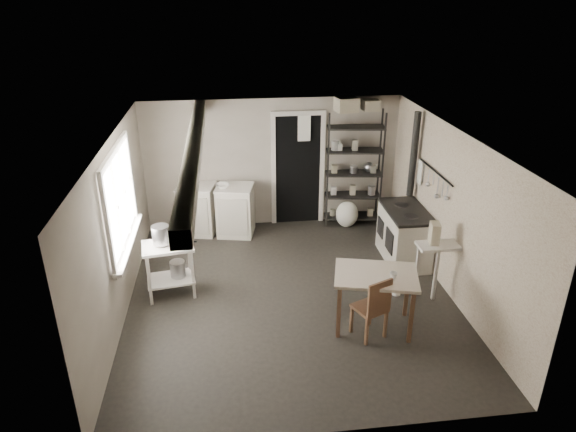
{
  "coord_description": "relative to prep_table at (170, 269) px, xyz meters",
  "views": [
    {
      "loc": [
        -0.81,
        -6.16,
        4.02
      ],
      "look_at": [
        0.0,
        0.3,
        1.1
      ],
      "focal_mm": 32.0,
      "sensor_mm": 36.0,
      "label": 1
    }
  ],
  "objects": [
    {
      "name": "wall_left",
      "position": [
        -0.58,
        -0.24,
        0.75
      ],
      "size": [
        0.02,
        5.0,
        2.3
      ],
      "primitive_type": "cube",
      "color": "#9D9386",
      "rests_on": "ground"
    },
    {
      "name": "prep_table",
      "position": [
        0.0,
        0.0,
        0.0
      ],
      "size": [
        0.75,
        0.59,
        0.78
      ],
      "primitive_type": null,
      "rotation": [
        0.0,
        0.0,
        0.15
      ],
      "color": "silver",
      "rests_on": "ground"
    },
    {
      "name": "chair",
      "position": [
        2.52,
        -1.26,
        0.08
      ],
      "size": [
        0.47,
        0.48,
        0.86
      ],
      "primitive_type": null,
      "rotation": [
        0.0,
        0.0,
        0.42
      ],
      "color": "#513322",
      "rests_on": "ground"
    },
    {
      "name": "window",
      "position": [
        -0.55,
        -0.04,
        1.1
      ],
      "size": [
        0.12,
        1.76,
        1.28
      ],
      "primitive_type": null,
      "color": "silver",
      "rests_on": "wall_left"
    },
    {
      "name": "stove",
      "position": [
        3.59,
        0.58,
        0.04
      ],
      "size": [
        0.62,
        1.1,
        0.86
      ],
      "primitive_type": null,
      "rotation": [
        0.0,
        0.0,
        -0.01
      ],
      "color": "beige",
      "rests_on": "ground"
    },
    {
      "name": "wallpaper_panel",
      "position": [
        3.91,
        -0.24,
        0.75
      ],
      "size": [
        0.01,
        5.0,
        2.3
      ],
      "primitive_type": null,
      "color": "beige",
      "rests_on": "wall_right"
    },
    {
      "name": "side_ledge",
      "position": [
        3.62,
        -0.59,
        0.03
      ],
      "size": [
        0.56,
        0.3,
        0.86
      ],
      "primitive_type": null,
      "rotation": [
        0.0,
        0.0,
        0.01
      ],
      "color": "silver",
      "rests_on": "ground"
    },
    {
      "name": "work_table",
      "position": [
        2.63,
        -1.09,
        -0.02
      ],
      "size": [
        1.16,
        0.93,
        0.77
      ],
      "primitive_type": null,
      "rotation": [
        0.0,
        0.0,
        -0.24
      ],
      "color": "beige",
      "rests_on": "ground"
    },
    {
      "name": "doorway",
      "position": [
        2.12,
        2.23,
        0.6
      ],
      "size": [
        0.96,
        0.1,
        2.08
      ],
      "primitive_type": null,
      "color": "silver",
      "rests_on": "ground"
    },
    {
      "name": "wall_front",
      "position": [
        1.67,
        -2.74,
        0.75
      ],
      "size": [
        4.5,
        0.02,
        2.3
      ],
      "primitive_type": "cube",
      "color": "#9D9386",
      "rests_on": "ground"
    },
    {
      "name": "shelf_rack",
      "position": [
        3.11,
        2.06,
        0.55
      ],
      "size": [
        1.03,
        0.51,
        2.09
      ],
      "primitive_type": null,
      "rotation": [
        0.0,
        0.0,
        -0.12
      ],
      "color": "black",
      "rests_on": "ground"
    },
    {
      "name": "saucepan",
      "position": [
        0.17,
        -0.08,
        0.45
      ],
      "size": [
        0.2,
        0.2,
        0.11
      ],
      "primitive_type": "cylinder",
      "rotation": [
        0.0,
        0.0,
        0.04
      ],
      "color": "#ABAAAD",
      "rests_on": "prep_table"
    },
    {
      "name": "storage_box_a",
      "position": [
        2.91,
        2.01,
        1.61
      ],
      "size": [
        0.39,
        0.36,
        0.24
      ],
      "primitive_type": "cube",
      "rotation": [
        0.0,
        0.0,
        0.16
      ],
      "color": "#BFB69A",
      "rests_on": "shelf_rack"
    },
    {
      "name": "ceiling_beam",
      "position": [
        0.47,
        -0.24,
        1.8
      ],
      "size": [
        0.18,
        5.0,
        0.18
      ],
      "primitive_type": null,
      "color": "silver",
      "rests_on": "ceiling"
    },
    {
      "name": "bucket",
      "position": [
        0.1,
        0.03,
        -0.02
      ],
      "size": [
        0.21,
        0.21,
        0.23
      ],
      "primitive_type": "cylinder",
      "rotation": [
        0.0,
        0.0,
        0.01
      ],
      "color": "#ABAAAD",
      "rests_on": "prep_table"
    },
    {
      "name": "wall_right",
      "position": [
        3.92,
        -0.24,
        0.75
      ],
      "size": [
        0.02,
        5.0,
        2.3
      ],
      "primitive_type": "cube",
      "color": "#9D9386",
      "rests_on": "ground"
    },
    {
      "name": "ceiling",
      "position": [
        1.67,
        -0.24,
        1.9
      ],
      "size": [
        5.0,
        5.0,
        0.0
      ],
      "primitive_type": "plane",
      "rotation": [
        3.14,
        0.0,
        0.0
      ],
      "color": "white",
      "rests_on": "wall_back"
    },
    {
      "name": "stovepipe",
      "position": [
        3.8,
        1.07,
        1.19
      ],
      "size": [
        0.13,
        0.13,
        1.48
      ],
      "primitive_type": null,
      "rotation": [
        0.0,
        0.0,
        -0.19
      ],
      "color": "black",
      "rests_on": "stove"
    },
    {
      "name": "stockpot",
      "position": [
        -0.08,
        0.01,
        0.54
      ],
      "size": [
        0.25,
        0.25,
        0.26
      ],
      "primitive_type": "cylinder",
      "rotation": [
        0.0,
        0.0,
        0.05
      ],
      "color": "#ABAAAD",
      "rests_on": "prep_table"
    },
    {
      "name": "counter_cup",
      "position": [
        0.28,
        1.9,
        0.57
      ],
      "size": [
        0.16,
        0.16,
        0.1
      ],
      "primitive_type": "imported",
      "rotation": [
        0.0,
        0.0,
        -0.31
      ],
      "color": "white",
      "rests_on": "base_cabinets"
    },
    {
      "name": "base_cabinets",
      "position": [
        0.64,
        1.94,
        0.06
      ],
      "size": [
        1.44,
        0.84,
        0.89
      ],
      "primitive_type": null,
      "rotation": [
        0.0,
        0.0,
        -0.2
      ],
      "color": "beige",
      "rests_on": "ground"
    },
    {
      "name": "oats_box",
      "position": [
        3.57,
        -0.54,
        0.61
      ],
      "size": [
        0.15,
        0.21,
        0.29
      ],
      "primitive_type": "cube",
      "rotation": [
        0.0,
        0.0,
        -0.18
      ],
      "color": "#BFB69A",
      "rests_on": "side_ledge"
    },
    {
      "name": "flour_sack",
      "position": [
        2.98,
        1.9,
        -0.16
      ],
      "size": [
        0.5,
        0.46,
        0.49
      ],
      "primitive_type": "ellipsoid",
      "rotation": [
        0.0,
        0.0,
        0.33
      ],
      "color": "white",
      "rests_on": "ground"
    },
    {
      "name": "table_cup",
      "position": [
        2.8,
        -1.23,
        0.4
      ],
      "size": [
        0.1,
        0.1,
        0.09
      ],
      "primitive_type": "imported",
      "rotation": [
        0.0,
        0.0,
        -0.04
      ],
      "color": "white",
      "rests_on": "work_table"
    },
    {
      "name": "wall_back",
      "position": [
        1.67,
        2.26,
        0.75
      ],
      "size": [
        4.5,
        0.02,
        2.3
      ],
      "primitive_type": "cube",
      "color": "#9D9386",
      "rests_on": "ground"
    },
    {
      "name": "utensil_rail",
      "position": [
        3.86,
        0.36,
        1.15
      ],
      "size": [
        0.06,
        1.2,
        0.44
      ],
      "primitive_type": null,
      "color": "#ABAAAD",
      "rests_on": "wall_right"
    },
    {
      "name": "floor",
      "position": [
        1.67,
        -0.24,
        -0.4
      ],
      "size": [
        5.0,
        5.0,
        0.0
      ],
      "primitive_type": "plane",
      "color": "black",
      "rests_on": "ground"
    },
    {
      "name": "mixing_bowl",
      "position": [
        0.77,
        1.86,
        0.56
      ],
      "size": [
        0.33,
        0.33,
        0.08
      ],
      "primitive_type": "imported",
      "rotation": [
        0.0,
        0.0,
        0.09
      ],
      "color": "white",
      "rests_on": "base_cabinets"
    },
    {
      "name": "storage_box_b",
      "position": [
        3.34,
        2.05,
        1.59
      ],
      "size": [
        0.29,
        0.27,
        0.18
      ],
      "primitive_type": "cube",
      "rotation": [
        0.0,
        0.0,
        0.04
      ],
      "color": "#BFB69A",
      "rests_on": "shelf_rack"
    },
    {
      "name": "shelf_jar",
      "position": [
        2.84,
        2.07,
        0.96
      ],
      "size": [
        0.08,
        0.08,
        0.17
      ],
      "primitive_type": "imported",
      "rotation": [
        0.0,
        0.0,
        0.01
      ],
      "color": "white",
      "rests_on": "shelf_rack"
    },
    {
      "name": "floor_crock",
      "position": [
        3.17,
        -0.41,
        -0.33
      ],
      "size": [
        0.14,
        0.14,
        0.16
      ],
      "primitive_type": "cylinder",
      "rotation": [
        0.0,
        0.0,
        0.09
      ],
      "color": "white",
      "rests_on": "ground"
    }
  ]
}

